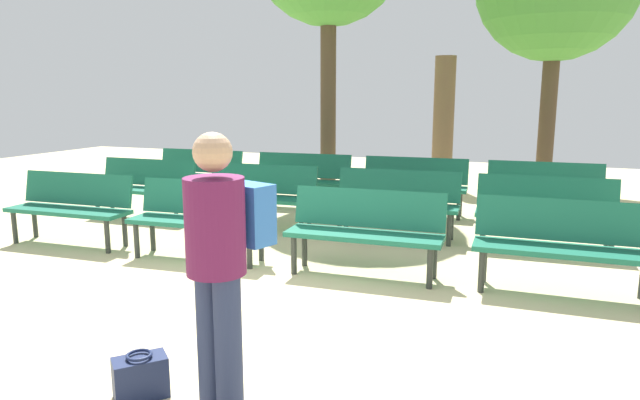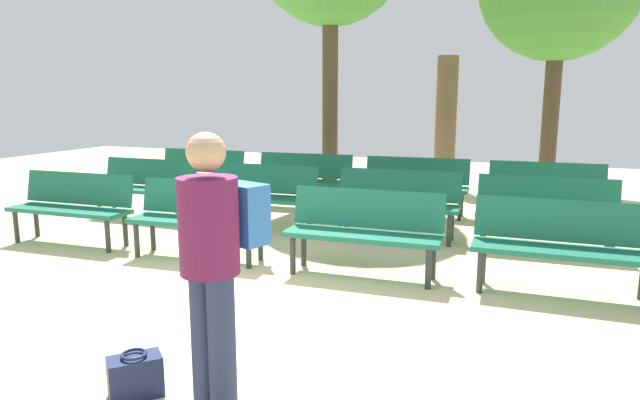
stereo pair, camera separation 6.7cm
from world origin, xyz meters
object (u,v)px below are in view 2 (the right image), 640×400
(bench_r0_c2, at_px, (364,227))
(bench_r2_c2, at_px, (415,182))
(bench_r1_c0, at_px, (146,184))
(bench_r2_c3, at_px, (546,189))
(tree_1, at_px, (446,122))
(bench_r2_c0, at_px, (200,171))
(bench_r2_c1, at_px, (303,177))
(bench_r0_c1, at_px, (200,214))
(bench_r0_c0, at_px, (73,203))
(bench_r1_c1, at_px, (260,192))
(bench_r1_c2, at_px, (397,200))
(bench_r1_c3, at_px, (546,209))
(handbag, at_px, (135,376))
(visitor_with_backpack, at_px, (215,257))
(bench_r0_c3, at_px, (562,242))

(bench_r0_c2, relative_size, bench_r2_c2, 1.00)
(bench_r1_c0, height_order, bench_r2_c3, same)
(bench_r0_c2, height_order, tree_1, tree_1)
(bench_r2_c0, relative_size, bench_r2_c1, 0.99)
(bench_r0_c1, bearing_deg, bench_r0_c0, 177.39)
(bench_r2_c0, bearing_deg, tree_1, 37.59)
(bench_r0_c1, height_order, bench_r1_c1, same)
(bench_r1_c2, distance_m, bench_r2_c0, 4.11)
(bench_r0_c1, relative_size, bench_r2_c0, 1.01)
(bench_r1_c3, distance_m, bench_r2_c0, 5.83)
(bench_r0_c1, xyz_separation_m, handbag, (1.33, -2.74, -0.37))
(bench_r0_c1, xyz_separation_m, bench_r2_c1, (-0.07, 3.11, 0.00))
(bench_r0_c1, relative_size, visitor_with_backpack, 0.99)
(bench_r1_c1, distance_m, bench_r2_c2, 2.46)
(bench_r1_c1, bearing_deg, bench_r2_c1, 87.89)
(bench_r1_c2, bearing_deg, handbag, -100.15)
(bench_r1_c3, distance_m, tree_1, 4.80)
(bench_r1_c0, distance_m, bench_r2_c2, 4.11)
(handbag, bearing_deg, bench_r1_c3, 62.69)
(bench_r1_c0, relative_size, bench_r2_c2, 0.99)
(bench_r1_c0, relative_size, tree_1, 0.63)
(bench_r2_c0, bearing_deg, bench_r0_c2, -38.24)
(handbag, bearing_deg, bench_r1_c1, 107.82)
(bench_r0_c2, bearing_deg, visitor_with_backpack, -93.51)
(bench_r0_c0, bearing_deg, handbag, -43.00)
(bench_r1_c1, bearing_deg, bench_r1_c3, 0.31)
(bench_r0_c2, distance_m, bench_r2_c3, 3.65)
(bench_r0_c2, bearing_deg, bench_r1_c3, 41.54)
(bench_r2_c0, distance_m, visitor_with_backpack, 6.91)
(bench_r1_c3, bearing_deg, bench_r2_c2, 139.98)
(bench_r2_c1, bearing_deg, handbag, -80.55)
(bench_r0_c3, relative_size, tree_1, 0.63)
(bench_r0_c2, relative_size, bench_r1_c2, 1.00)
(bench_r2_c3, relative_size, visitor_with_backpack, 0.98)
(bench_r1_c3, height_order, bench_r2_c0, same)
(bench_r0_c0, relative_size, bench_r1_c2, 1.00)
(bench_r0_c3, distance_m, bench_r1_c2, 2.44)
(bench_r1_c2, relative_size, bench_r1_c3, 1.00)
(bench_r2_c0, xyz_separation_m, bench_r2_c1, (1.95, 0.07, 0.00))
(bench_r0_c0, distance_m, bench_r2_c2, 4.87)
(bench_r2_c3, relative_size, tree_1, 0.63)
(bench_r0_c0, height_order, bench_r2_c3, same)
(bench_r1_c2, bearing_deg, bench_r1_c0, 179.50)
(bench_r0_c3, bearing_deg, bench_r1_c3, 93.83)
(bench_r0_c3, relative_size, bench_r2_c1, 0.99)
(bench_r2_c2, distance_m, handbag, 5.98)
(bench_r0_c2, xyz_separation_m, tree_1, (-0.19, 6.00, 0.78))
(bench_r1_c3, bearing_deg, tree_1, 111.42)
(bench_r1_c1, relative_size, bench_r1_c2, 1.00)
(bench_r0_c2, relative_size, bench_r2_c3, 1.00)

